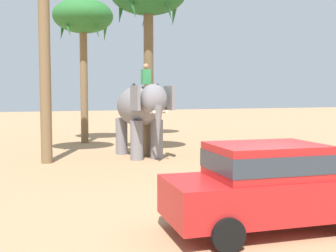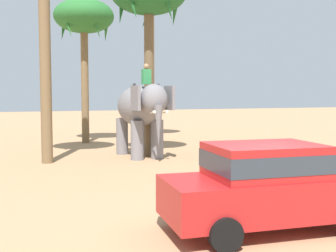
{
  "view_description": "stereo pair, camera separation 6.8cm",
  "coord_description": "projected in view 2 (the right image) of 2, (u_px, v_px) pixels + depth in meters",
  "views": [
    {
      "loc": [
        -4.8,
        -7.01,
        2.66
      ],
      "look_at": [
        0.29,
        5.99,
        1.6
      ],
      "focal_mm": 45.28,
      "sensor_mm": 36.0,
      "label": 1
    },
    {
      "loc": [
        -4.74,
        -7.04,
        2.66
      ],
      "look_at": [
        0.29,
        5.99,
        1.6
      ],
      "focal_mm": 45.28,
      "sensor_mm": 36.0,
      "label": 2
    }
  ],
  "objects": [
    {
      "name": "ground_plane",
      "position": [
        262.0,
        227.0,
        8.45
      ],
      "size": [
        120.0,
        120.0,
        0.0
      ],
      "primitive_type": "plane",
      "color": "tan"
    },
    {
      "name": "car_sedan_foreground",
      "position": [
        267.0,
        183.0,
        8.2
      ],
      "size": [
        4.24,
        2.16,
        1.7
      ],
      "color": "red",
      "rests_on": "ground"
    },
    {
      "name": "palm_tree_far_back",
      "position": [
        84.0,
        20.0,
        22.59
      ],
      "size": [
        3.2,
        3.2,
        7.71
      ],
      "color": "brown",
      "rests_on": "ground"
    },
    {
      "name": "elephant_with_mahout",
      "position": [
        141.0,
        110.0,
        17.73
      ],
      "size": [
        1.81,
        3.93,
        3.88
      ],
      "color": "slate",
      "rests_on": "ground"
    }
  ]
}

